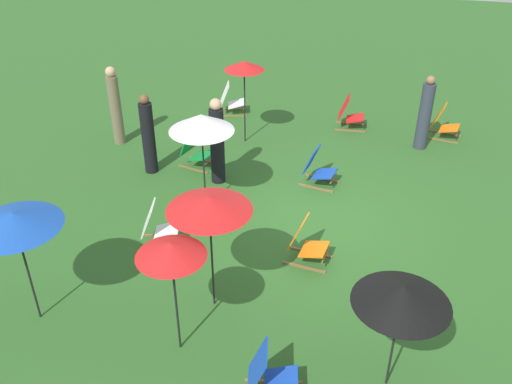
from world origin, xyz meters
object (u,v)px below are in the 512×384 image
deckchair_0 (196,150)px  deckchair_4 (444,123)px  umbrella_1 (402,294)px  deckchair_6 (349,114)px  deckchair_7 (230,100)px  deckchair_2 (318,168)px  umbrella_4 (244,66)px  deckchair_5 (158,227)px  person_2 (115,107)px  person_1 (148,136)px  umbrella_3 (171,250)px  umbrella_5 (209,204)px  deckchair_8 (269,377)px  umbrella_2 (14,220)px  umbrella_0 (201,123)px  person_3 (217,143)px  deckchair_3 (306,243)px  person_0 (425,115)px

deckchair_0 → deckchair_4: (2.87, -5.34, 0.00)m
deckchair_0 → umbrella_1: umbrella_1 is taller
deckchair_6 → deckchair_7: size_ratio=0.96×
deckchair_2 → umbrella_4: (1.56, 2.01, 1.51)m
deckchair_5 → person_2: person_2 is taller
deckchair_4 → person_1: (-3.37, 6.19, 0.48)m
deckchair_2 → umbrella_4: umbrella_4 is taller
umbrella_3 → umbrella_5: bearing=-11.1°
deckchair_8 → umbrella_4: bearing=5.9°
deckchair_8 → umbrella_3: bearing=58.4°
umbrella_1 → umbrella_2: size_ratio=0.90×
umbrella_0 → person_3: bearing=3.3°
person_1 → person_3: person_3 is taller
deckchair_2 → deckchair_3: 2.61m
deckchair_2 → deckchair_6: bearing=3.6°
person_0 → person_1: person_1 is taller
deckchair_5 → deckchair_8: 3.78m
person_3 → umbrella_3: bearing=45.2°
umbrella_0 → umbrella_4: umbrella_4 is taller
deckchair_4 → person_0: 1.00m
deckchair_2 → deckchair_3: same height
deckchair_5 → deckchair_7: 5.89m
umbrella_3 → person_0: 7.99m
deckchair_0 → deckchair_6: same height
person_2 → person_3: (-1.14, -2.86, -0.02)m
deckchair_0 → umbrella_1: 6.81m
deckchair_5 → person_1: (2.42, 1.20, 0.48)m
deckchair_8 → umbrella_4: size_ratio=0.42×
deckchair_6 → person_3: bearing=140.3°
umbrella_5 → person_0: (6.29, -3.04, -1.01)m
deckchair_4 → umbrella_2: umbrella_2 is taller
umbrella_1 → deckchair_3: bearing=33.4°
deckchair_6 → umbrella_0: (-4.38, 2.31, 1.43)m
deckchair_5 → person_0: 6.78m
deckchair_3 → deckchair_4: same height
deckchair_4 → umbrella_4: 5.06m
deckchair_4 → umbrella_1: umbrella_1 is taller
deckchair_0 → umbrella_5: size_ratio=0.43×
deckchair_2 → deckchair_8: size_ratio=0.99×
deckchair_3 → deckchair_6: size_ratio=1.00×
umbrella_0 → person_2: umbrella_0 is taller
umbrella_3 → deckchair_5: bearing=29.8°
deckchair_6 → deckchair_8: same height
deckchair_0 → umbrella_3: umbrella_3 is taller
deckchair_8 → umbrella_2: (0.53, 3.68, 1.40)m
deckchair_4 → umbrella_5: bearing=163.7°
deckchair_3 → umbrella_3: (-2.38, 1.36, 1.35)m
deckchair_0 → deckchair_4: size_ratio=1.01×
deckchair_8 → umbrella_3: (0.50, 1.41, 1.35)m
umbrella_0 → umbrella_1: umbrella_0 is taller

